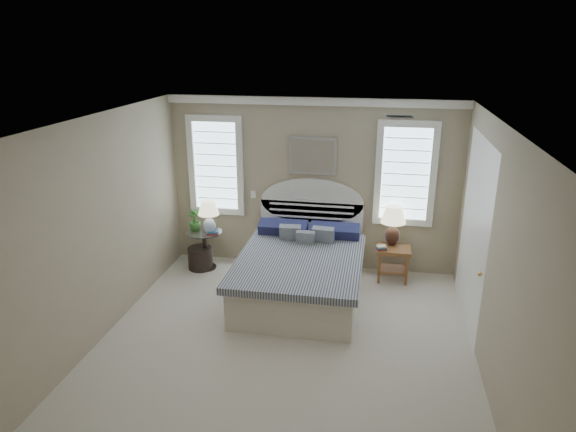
% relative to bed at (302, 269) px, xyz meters
% --- Properties ---
extents(floor, '(4.50, 5.00, 0.01)m').
position_rel_bed_xyz_m(floor, '(0.00, -1.46, -0.39)').
color(floor, beige).
rests_on(floor, ground).
extents(ceiling, '(4.50, 5.00, 0.01)m').
position_rel_bed_xyz_m(ceiling, '(0.00, -1.46, 2.31)').
color(ceiling, white).
rests_on(ceiling, wall_back).
extents(wall_back, '(4.50, 0.02, 2.70)m').
position_rel_bed_xyz_m(wall_back, '(0.00, 1.04, 0.96)').
color(wall_back, tan).
rests_on(wall_back, floor).
extents(wall_left, '(0.02, 5.00, 2.70)m').
position_rel_bed_xyz_m(wall_left, '(-2.25, -1.46, 0.96)').
color(wall_left, tan).
rests_on(wall_left, floor).
extents(wall_right, '(0.02, 5.00, 2.70)m').
position_rel_bed_xyz_m(wall_right, '(2.25, -1.46, 0.96)').
color(wall_right, tan).
rests_on(wall_right, floor).
extents(crown_molding, '(4.50, 0.08, 0.12)m').
position_rel_bed_xyz_m(crown_molding, '(0.00, 1.00, 2.25)').
color(crown_molding, white).
rests_on(crown_molding, wall_back).
extents(hvac_vent, '(0.30, 0.20, 0.02)m').
position_rel_bed_xyz_m(hvac_vent, '(1.20, -0.66, 2.29)').
color(hvac_vent, '#B2B2B2').
rests_on(hvac_vent, ceiling).
extents(switch_plate, '(0.08, 0.01, 0.12)m').
position_rel_bed_xyz_m(switch_plate, '(-0.95, 1.03, 0.76)').
color(switch_plate, white).
rests_on(switch_plate, wall_back).
extents(window_left, '(0.90, 0.06, 1.60)m').
position_rel_bed_xyz_m(window_left, '(-1.55, 1.02, 1.21)').
color(window_left, '#AAC6D8').
rests_on(window_left, wall_back).
extents(window_right, '(0.90, 0.06, 1.60)m').
position_rel_bed_xyz_m(window_right, '(1.40, 1.02, 1.21)').
color(window_right, '#AAC6D8').
rests_on(window_right, wall_back).
extents(painting, '(0.74, 0.04, 0.58)m').
position_rel_bed_xyz_m(painting, '(0.00, 1.00, 1.43)').
color(painting, silver).
rests_on(painting, wall_back).
extents(closet_door, '(0.02, 1.80, 2.40)m').
position_rel_bed_xyz_m(closet_door, '(2.23, -0.26, 0.81)').
color(closet_door, white).
rests_on(closet_door, floor).
extents(bed, '(1.72, 2.28, 1.47)m').
position_rel_bed_xyz_m(bed, '(0.00, 0.00, 0.00)').
color(bed, beige).
rests_on(bed, floor).
extents(side_table_left, '(0.56, 0.56, 0.63)m').
position_rel_bed_xyz_m(side_table_left, '(-1.65, 0.59, 0.00)').
color(side_table_left, black).
rests_on(side_table_left, floor).
extents(nightstand_right, '(0.50, 0.40, 0.53)m').
position_rel_bed_xyz_m(nightstand_right, '(1.30, 0.69, 0.00)').
color(nightstand_right, brown).
rests_on(nightstand_right, floor).
extents(floor_pot, '(0.48, 0.48, 0.35)m').
position_rel_bed_xyz_m(floor_pot, '(-1.73, 0.57, -0.21)').
color(floor_pot, black).
rests_on(floor_pot, floor).
extents(lamp_left, '(0.41, 0.41, 0.53)m').
position_rel_bed_xyz_m(lamp_left, '(-1.55, 0.55, 0.57)').
color(lamp_left, white).
rests_on(lamp_left, side_table_left).
extents(lamp_right, '(0.50, 0.50, 0.62)m').
position_rel_bed_xyz_m(lamp_right, '(1.26, 0.84, 0.52)').
color(lamp_right, black).
rests_on(lamp_right, nightstand_right).
extents(potted_plant, '(0.21, 0.21, 0.35)m').
position_rel_bed_xyz_m(potted_plant, '(-1.80, 0.60, 0.42)').
color(potted_plant, '#35702C').
rests_on(potted_plant, side_table_left).
extents(books_left, '(0.19, 0.15, 0.05)m').
position_rel_bed_xyz_m(books_left, '(-1.48, 0.51, 0.27)').
color(books_left, maroon).
rests_on(books_left, side_table_left).
extents(books_right, '(0.17, 0.14, 0.06)m').
position_rel_bed_xyz_m(books_right, '(1.11, 0.59, 0.17)').
color(books_right, maroon).
rests_on(books_right, nightstand_right).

